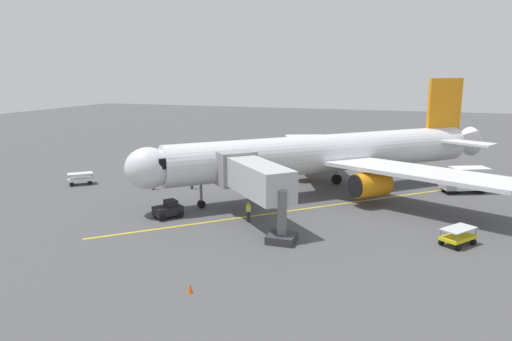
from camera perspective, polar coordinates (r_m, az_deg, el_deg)
name	(u,v)px	position (r m, az deg, el deg)	size (l,w,h in m)	color
ground_plane	(341,192)	(49.81, 10.22, -2.59)	(220.00, 220.00, 0.00)	#4C4C4F
apron_lead_in_line	(314,208)	(43.87, 6.93, -4.45)	(0.24, 40.00, 0.01)	yellow
airplane	(330,154)	(48.87, 8.86, 1.98)	(33.22, 32.94, 11.50)	silver
jet_bridge	(250,177)	(38.92, -0.70, -0.75)	(9.39, 9.58, 5.40)	#B7B7BC
ground_crew_marshaller	(153,181)	(51.06, -12.27, -1.29)	(0.43, 0.47, 1.71)	#23232D
ground_crew_wing_walker	(192,181)	(50.70, -7.72, -1.22)	(0.46, 0.36, 1.71)	#23232D
ground_crew_loader	(248,212)	(39.30, -0.91, -4.96)	(0.46, 0.38, 1.71)	#23232D
tug_near_nose	(168,209)	(41.21, -10.49, -4.63)	(2.55, 2.74, 1.50)	black
baggage_cart_portside	(80,179)	(55.73, -20.32, -0.92)	(2.87, 2.78, 1.27)	white
baggage_cart_starboard_side	(458,236)	(37.24, 23.08, -7.26)	(2.66, 2.93, 1.27)	yellow
box_truck_rear_apron	(465,179)	(53.14, 23.82, -0.98)	(4.99, 3.71, 2.62)	#9E9EA3
safety_cone_nose_left	(190,288)	(27.73, -7.92, -13.82)	(0.32, 0.32, 0.55)	#F2590F
safety_cone_nose_right	(271,233)	(36.02, 1.86, -7.57)	(0.32, 0.32, 0.55)	#F2590F
safety_cone_wing_port	(177,181)	(53.41, -9.48, -1.28)	(0.32, 0.32, 0.55)	#F2590F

